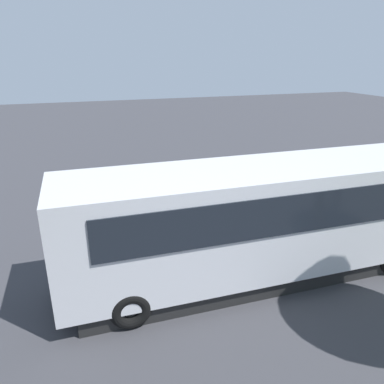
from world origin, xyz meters
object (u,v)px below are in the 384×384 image
tour_bus (259,223)px  parked_motorcycle_silver (175,241)px  spectator_centre (191,210)px  spectator_far_left (254,202)px  spectator_left (226,202)px  stunt_motorcycle (146,191)px  spectator_right (166,212)px  traffic_cone (191,196)px

tour_bus → parked_motorcycle_silver: tour_bus is taller
spectator_centre → spectator_far_left: bearing=180.0°
spectator_left → tour_bus: bearing=83.7°
stunt_motorcycle → spectator_right: bearing=89.1°
spectator_far_left → spectator_right: bearing=-1.2°
spectator_centre → spectator_right: size_ratio=0.97×
spectator_centre → spectator_right: 0.89m
stunt_motorcycle → traffic_cone: size_ratio=3.24×
spectator_far_left → stunt_motorcycle: spectator_far_left is taller
spectator_centre → traffic_cone: (-1.01, -3.00, -0.73)m
spectator_far_left → parked_motorcycle_silver: size_ratio=0.84×
spectator_left → traffic_cone: spectator_left is taller
spectator_right → tour_bus: bearing=123.9°
tour_bus → spectator_right: tour_bus is taller
spectator_far_left → stunt_motorcycle: size_ratio=0.84×
spectator_far_left → spectator_centre: 2.37m
stunt_motorcycle → traffic_cone: stunt_motorcycle is taller
spectator_far_left → stunt_motorcycle: (3.19, -3.42, -0.41)m
spectator_far_left → tour_bus: bearing=64.3°
parked_motorcycle_silver → stunt_motorcycle: bearing=-90.3°
spectator_right → stunt_motorcycle: spectator_right is taller
spectator_centre → parked_motorcycle_silver: spectator_centre is taller
spectator_left → parked_motorcycle_silver: size_ratio=0.88×
traffic_cone → stunt_motorcycle: bearing=-13.1°
tour_bus → stunt_motorcycle: bearing=-73.3°
spectator_far_left → spectator_centre: spectator_centre is taller
spectator_right → parked_motorcycle_silver: bearing=91.8°
spectator_far_left → spectator_left: (1.02, -0.15, 0.06)m
spectator_right → stunt_motorcycle: size_ratio=0.87×
spectator_left → spectator_centre: bearing=6.5°
tour_bus → traffic_cone: (0.02, -5.77, -1.34)m
spectator_right → traffic_cone: spectator_right is taller
spectator_left → parked_motorcycle_silver: bearing=26.2°
traffic_cone → spectator_centre: bearing=71.4°
spectator_right → stunt_motorcycle: (-0.05, -3.36, -0.45)m
spectator_far_left → parked_motorcycle_silver: bearing=16.1°
spectator_far_left → traffic_cone: spectator_far_left is taller
spectator_centre → spectator_right: bearing=-4.2°
spectator_left → spectator_right: bearing=2.2°
spectator_far_left → traffic_cone: (1.36, -3.00, -0.71)m
traffic_cone → spectator_far_left: bearing=114.3°
tour_bus → spectator_centre: bearing=-69.7°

